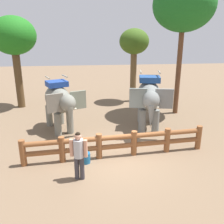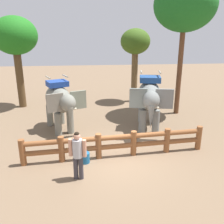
% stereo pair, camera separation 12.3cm
% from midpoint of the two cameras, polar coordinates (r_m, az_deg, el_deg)
% --- Properties ---
extents(ground_plane, '(60.00, 60.00, 0.00)m').
position_cam_midpoint_polar(ground_plane, '(10.04, 0.90, -10.82)').
color(ground_plane, brown).
extents(log_fence, '(7.50, 0.81, 1.05)m').
position_cam_midpoint_polar(log_fence, '(9.95, 0.76, -7.23)').
color(log_fence, brown).
rests_on(log_fence, ground).
extents(elephant_near_left, '(2.43, 3.34, 2.81)m').
position_cam_midpoint_polar(elephant_near_left, '(12.53, -12.51, 2.49)').
color(elephant_near_left, slate).
rests_on(elephant_near_left, ground).
extents(elephant_center, '(2.17, 3.58, 3.00)m').
position_cam_midpoint_polar(elephant_center, '(12.63, 8.37, 3.36)').
color(elephant_center, slate).
rests_on(elephant_center, ground).
extents(tourist_woman_in_black, '(0.61, 0.41, 1.75)m').
position_cam_midpoint_polar(tourist_woman_in_black, '(8.40, -8.21, -9.33)').
color(tourist_woman_in_black, '#38353D').
rests_on(tourist_woman_in_black, ground).
extents(tree_far_left, '(2.06, 2.06, 5.15)m').
position_cam_midpoint_polar(tree_far_left, '(17.67, 4.97, 15.43)').
color(tree_far_left, brown).
rests_on(tree_far_left, ground).
extents(tree_back_center, '(2.83, 2.83, 5.88)m').
position_cam_midpoint_polar(tree_back_center, '(17.24, -22.20, 15.82)').
color(tree_back_center, '#523B22').
rests_on(tree_back_center, ground).
extents(tree_far_right, '(3.49, 3.49, 7.82)m').
position_cam_midpoint_polar(tree_far_right, '(15.33, 16.23, 22.77)').
color(tree_far_right, brown).
rests_on(tree_far_right, ground).
extents(feed_bucket, '(0.37, 0.37, 0.42)m').
position_cam_midpoint_polar(feed_bucket, '(9.73, -6.58, -10.58)').
color(feed_bucket, '#19598C').
rests_on(feed_bucket, ground).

